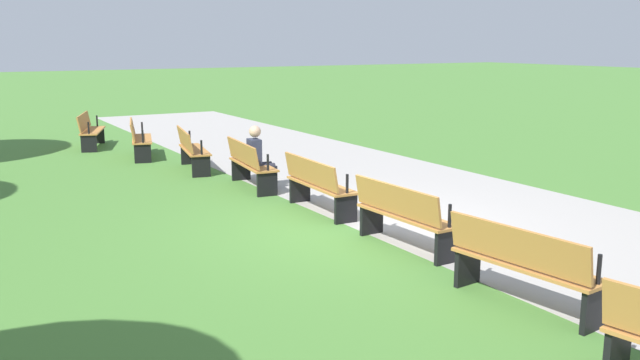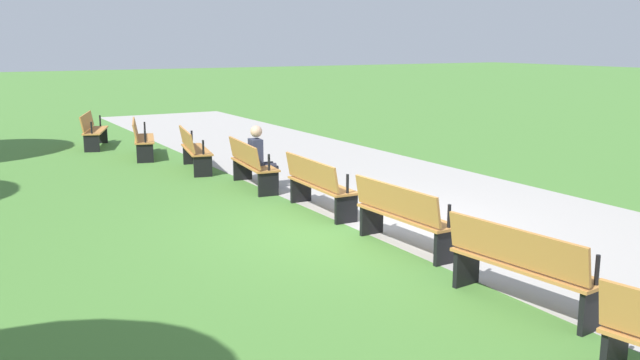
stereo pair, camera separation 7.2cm
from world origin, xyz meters
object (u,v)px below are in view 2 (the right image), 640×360
bench_4 (318,184)px  bench_1 (141,138)px  bench_5 (403,215)px  bench_0 (93,130)px  person_seated (261,155)px  bench_2 (193,149)px  bench_3 (251,163)px  bench_6 (521,264)px

bench_4 → bench_1: bearing=-169.2°
bench_5 → bench_1: bearing=-175.7°
bench_4 → bench_0: bearing=-167.0°
bench_0 → bench_4: (8.91, 1.70, 0.00)m
bench_1 → person_seated: 4.74m
person_seated → bench_4: bearing=7.8°
bench_0 → bench_4: same height
bench_0 → bench_2: size_ratio=1.00×
bench_1 → bench_3: size_ratio=1.01×
bench_3 → bench_4: 2.28m
bench_4 → person_seated: person_seated is taller
bench_0 → bench_1: same height
bench_1 → person_seated: bearing=27.1°
bench_2 → bench_4: (4.52, 0.51, 0.00)m
bench_4 → bench_3: bearing=-173.5°
bench_0 → bench_1: bearing=36.9°
bench_0 → bench_2: bearing=34.7°
bench_0 → bench_2: 4.55m
bench_6 → person_seated: 6.66m
bench_3 → person_seated: (0.16, 0.12, 0.17)m
bench_0 → bench_5: bearing=28.2°
bench_0 → bench_5: (11.19, 1.70, 0.00)m
bench_3 → bench_6: size_ratio=1.00×
bench_6 → bench_4: bearing=171.3°
bench_3 → bench_6: (6.82, -0.00, 0.00)m
bench_2 → person_seated: bearing=21.8°
bench_6 → bench_3: bearing=173.5°
bench_3 → person_seated: 0.26m
bench_6 → person_seated: person_seated is taller
bench_0 → bench_6: (13.46, 1.53, 0.00)m
bench_4 → bench_5: same height
bench_0 → person_seated: person_seated is taller
bench_0 → bench_2: same height
bench_4 → person_seated: size_ratio=1.43×
bench_1 → bench_5: same height
bench_3 → bench_5: same height
bench_0 → bench_3: 6.82m
bench_4 → bench_6: (4.55, -0.17, 0.00)m
bench_2 → person_seated: 2.47m
bench_2 → bench_5: same height
bench_1 → bench_2: (2.22, 0.51, 0.00)m
bench_5 → person_seated: 4.39m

